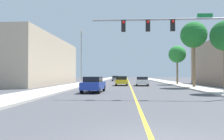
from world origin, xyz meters
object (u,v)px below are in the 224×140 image
at_px(car_white, 142,81).
at_px(car_blue, 93,84).
at_px(street_lamp, 81,55).
at_px(palm_far, 177,55).
at_px(palm_mid, 194,35).
at_px(car_yellow, 122,81).
at_px(car_gray, 115,78).
at_px(traffic_signal_mast, 184,34).
at_px(car_silver, 123,79).

bearing_deg(car_white, car_blue, -110.15).
xyz_separation_m(street_lamp, palm_far, (15.33, 6.46, 0.62)).
relative_size(palm_mid, car_white, 1.92).
bearing_deg(car_yellow, street_lamp, -151.98).
relative_size(palm_mid, car_yellow, 1.99).
relative_size(street_lamp, car_gray, 1.75).
height_order(traffic_signal_mast, car_blue, traffic_signal_mast).
bearing_deg(street_lamp, car_gray, 82.69).
bearing_deg(palm_mid, traffic_signal_mast, -109.57).
relative_size(car_gray, car_blue, 1.06).
bearing_deg(car_white, palm_far, 32.83).
distance_m(traffic_signal_mast, car_yellow, 19.79).
relative_size(palm_far, car_yellow, 1.52).
bearing_deg(car_blue, palm_far, 57.76).
distance_m(car_blue, car_yellow, 14.08).
xyz_separation_m(car_blue, car_yellow, (2.45, 13.87, -0.03)).
xyz_separation_m(palm_mid, car_silver, (-9.69, 20.75, -6.19)).
xyz_separation_m(palm_mid, car_yellow, (-9.61, 5.56, -6.14)).
bearing_deg(car_gray, palm_mid, -69.65).
height_order(street_lamp, car_blue, street_lamp).
xyz_separation_m(palm_mid, car_blue, (-12.05, -8.30, -6.11)).
relative_size(traffic_signal_mast, car_silver, 2.31).
relative_size(car_white, car_yellow, 1.03).
relative_size(street_lamp, palm_mid, 0.93).
distance_m(street_lamp, car_silver, 19.66).
distance_m(traffic_signal_mast, palm_far, 22.47).
distance_m(palm_far, car_silver, 15.95).
xyz_separation_m(car_gray, car_yellow, (2.19, -25.24, 0.01)).
height_order(car_gray, car_yellow, car_yellow).
distance_m(palm_far, car_gray, 25.29).
distance_m(street_lamp, car_yellow, 7.67).
bearing_deg(car_white, car_yellow, 175.80).
bearing_deg(street_lamp, palm_mid, -8.65).
xyz_separation_m(street_lamp, car_silver, (5.76, 18.40, -3.85)).
height_order(traffic_signal_mast, car_silver, traffic_signal_mast).
bearing_deg(palm_mid, car_yellow, 149.92).
distance_m(car_silver, car_white, 15.93).
distance_m(car_blue, car_white, 14.62).
distance_m(traffic_signal_mast, car_blue, 9.67).
bearing_deg(palm_far, car_silver, 128.70).
bearing_deg(traffic_signal_mast, car_gray, 99.17).
height_order(street_lamp, car_yellow, street_lamp).
relative_size(palm_far, car_silver, 1.46).
distance_m(car_silver, car_yellow, 15.19).
bearing_deg(palm_far, street_lamp, -157.15).
bearing_deg(car_silver, traffic_signal_mast, -82.74).
relative_size(traffic_signal_mast, palm_mid, 1.21).
distance_m(palm_mid, palm_far, 8.97).
bearing_deg(car_yellow, traffic_signal_mast, -76.15).
relative_size(car_gray, car_silver, 1.02).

